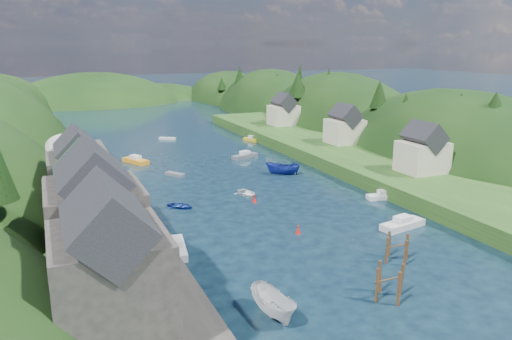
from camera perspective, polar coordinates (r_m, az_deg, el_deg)
name	(u,v)px	position (r m, az deg, el deg)	size (l,w,h in m)	color
ground	(211,164)	(97.57, -5.11, 0.64)	(600.00, 600.00, 0.00)	black
hillside_right	(338,156)	(140.41, 9.33, 1.60)	(36.00, 245.56, 48.00)	black
far_hills	(122,126)	(218.98, -15.03, 4.91)	(103.00, 68.00, 44.00)	black
hill_trees	(190,100)	(109.00, -7.56, 7.93)	(90.81, 153.97, 12.58)	black
quay_left	(102,227)	(64.27, -17.19, -6.29)	(12.00, 110.00, 2.00)	#2D2B28
terrace_left_grass	(40,234)	(63.98, -23.48, -6.72)	(12.00, 110.00, 2.50)	#234719
quayside_buildings	(92,217)	(49.30, -18.21, -5.14)	(8.00, 35.84, 12.90)	#2D2B28
boat_sheds	(71,162)	(81.20, -20.35, 0.84)	(7.00, 21.00, 7.50)	#2D2D30
terrace_right	(349,158)	(99.27, 10.58, 1.40)	(16.00, 120.00, 2.40)	#234719
right_bank_cottages	(340,127)	(106.85, 9.56, 4.89)	(9.00, 59.24, 8.41)	beige
piling_cluster_near	(389,285)	(48.51, 14.97, -12.59)	(3.26, 3.03, 3.81)	#382314
piling_cluster_far	(397,251)	(56.52, 15.81, -8.86)	(3.20, 2.99, 3.51)	#382314
channel_buoy_near	(298,230)	(62.38, 4.85, -6.82)	(0.70, 0.70, 1.10)	#B6100E
channel_buoy_far	(254,199)	(74.14, -0.20, -3.32)	(0.70, 0.70, 1.10)	#B6100E
moored_boats	(253,196)	(74.59, -0.33, -3.03)	(38.22, 89.19, 2.43)	silver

